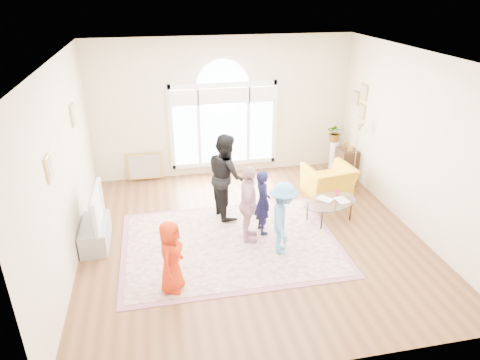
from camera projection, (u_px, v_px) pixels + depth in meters
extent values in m
plane|color=brown|center=(251.00, 236.00, 7.84)|extent=(6.00, 6.00, 0.00)
plane|color=beige|center=(223.00, 108.00, 9.83)|extent=(6.00, 0.00, 6.00)
plane|color=beige|center=(316.00, 258.00, 4.50)|extent=(6.00, 0.00, 6.00)
plane|color=beige|center=(64.00, 169.00, 6.63)|extent=(0.00, 6.00, 6.00)
plane|color=beige|center=(414.00, 143.00, 7.71)|extent=(0.00, 6.00, 6.00)
plane|color=white|center=(254.00, 57.00, 6.49)|extent=(6.00, 6.00, 0.00)
cube|color=white|center=(224.00, 163.00, 10.37)|extent=(2.50, 0.08, 0.10)
cube|color=white|center=(223.00, 85.00, 9.57)|extent=(2.50, 0.08, 0.10)
cube|color=white|center=(171.00, 128.00, 9.75)|extent=(0.10, 0.08, 2.00)
cube|color=white|center=(274.00, 122.00, 10.19)|extent=(0.10, 0.08, 2.00)
cube|color=#C6E2FF|center=(185.00, 128.00, 9.80)|extent=(0.55, 0.02, 1.80)
cube|color=#C6E2FF|center=(261.00, 123.00, 10.13)|extent=(0.55, 0.02, 1.80)
cube|color=#C6E2FF|center=(224.00, 125.00, 9.97)|extent=(1.10, 0.02, 1.80)
cylinder|color=#C6E2FF|center=(223.00, 87.00, 9.59)|extent=(1.20, 0.02, 1.20)
cube|color=white|center=(199.00, 127.00, 9.85)|extent=(0.07, 0.04, 1.80)
cube|color=white|center=(248.00, 124.00, 10.06)|extent=(0.07, 0.04, 1.80)
cube|color=white|center=(184.00, 97.00, 9.43)|extent=(0.65, 0.12, 0.35)
cube|color=white|center=(224.00, 96.00, 9.59)|extent=(1.20, 0.12, 0.35)
cube|color=white|center=(262.00, 94.00, 9.75)|extent=(0.65, 0.12, 0.35)
cube|color=tan|center=(73.00, 115.00, 7.57)|extent=(0.03, 0.34, 0.40)
cube|color=#ADA38E|center=(74.00, 115.00, 7.58)|extent=(0.01, 0.28, 0.34)
cube|color=tan|center=(49.00, 168.00, 5.66)|extent=(0.03, 0.30, 0.36)
cube|color=#ADA38E|center=(50.00, 168.00, 5.66)|extent=(0.01, 0.24, 0.30)
cube|color=tan|center=(364.00, 92.00, 9.33)|extent=(0.03, 0.28, 0.34)
cube|color=#ADA38E|center=(364.00, 92.00, 9.33)|extent=(0.01, 0.22, 0.28)
cube|color=tan|center=(362.00, 111.00, 9.52)|extent=(0.03, 0.28, 0.34)
cube|color=#ADA38E|center=(361.00, 111.00, 9.51)|extent=(0.01, 0.22, 0.28)
cube|color=tan|center=(356.00, 98.00, 9.73)|extent=(0.03, 0.26, 0.32)
cube|color=#ADA38E|center=(355.00, 98.00, 9.73)|extent=(0.01, 0.20, 0.26)
cube|color=beige|center=(231.00, 243.00, 7.61)|extent=(3.60, 2.60, 0.02)
cube|color=#9B5C70|center=(231.00, 243.00, 7.61)|extent=(3.80, 2.80, 0.01)
cube|color=#999CA1|center=(96.00, 234.00, 7.52)|extent=(0.45, 1.00, 0.42)
imported|color=black|center=(91.00, 208.00, 7.30)|extent=(0.14, 1.09, 0.63)
cube|color=#57E1EB|center=(97.00, 207.00, 7.32)|extent=(0.02, 0.89, 0.51)
ellipsoid|color=silver|center=(330.00, 202.00, 8.19)|extent=(1.33, 1.07, 0.02)
cylinder|color=black|center=(336.00, 202.00, 8.61)|extent=(0.03, 0.03, 0.40)
cylinder|color=black|center=(307.00, 211.00, 8.28)|extent=(0.03, 0.03, 0.40)
cylinder|color=black|center=(351.00, 211.00, 8.29)|extent=(0.03, 0.03, 0.40)
cylinder|color=black|center=(322.00, 221.00, 7.95)|extent=(0.03, 0.03, 0.40)
imported|color=#B2A58C|center=(322.00, 201.00, 8.15)|extent=(0.35, 0.36, 0.03)
imported|color=#B2A58C|center=(337.00, 201.00, 8.17)|extent=(0.26, 0.32, 0.02)
cylinder|color=#DD2654|center=(337.00, 193.00, 8.37)|extent=(0.07, 0.07, 0.12)
imported|color=yellow|center=(329.00, 180.00, 9.28)|extent=(1.10, 1.00, 0.64)
cube|color=black|center=(346.00, 163.00, 10.08)|extent=(0.40, 0.50, 0.70)
cylinder|color=black|center=(352.00, 186.00, 9.76)|extent=(0.20, 0.20, 0.02)
cylinder|color=gold|center=(355.00, 159.00, 9.48)|extent=(0.02, 0.02, 1.35)
cone|color=#CCB284|center=(359.00, 127.00, 9.18)|extent=(0.31, 0.31, 0.22)
cylinder|color=white|center=(334.00, 155.00, 10.57)|extent=(0.20, 0.20, 0.70)
imported|color=#33722D|center=(336.00, 133.00, 10.33)|extent=(0.52, 0.49, 0.46)
cube|color=tan|center=(146.00, 180.00, 10.08)|extent=(0.80, 0.14, 0.62)
imported|color=red|center=(171.00, 257.00, 6.24)|extent=(0.54, 0.65, 1.15)
imported|color=#121233|center=(263.00, 202.00, 7.70)|extent=(0.33, 0.47, 1.23)
imported|color=black|center=(226.00, 176.00, 8.21)|extent=(0.77, 0.92, 1.67)
imported|color=#CC93A3|center=(248.00, 204.00, 7.42)|extent=(0.51, 0.88, 1.42)
imported|color=#5393C8|center=(283.00, 219.00, 7.11)|extent=(0.67, 0.92, 1.29)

